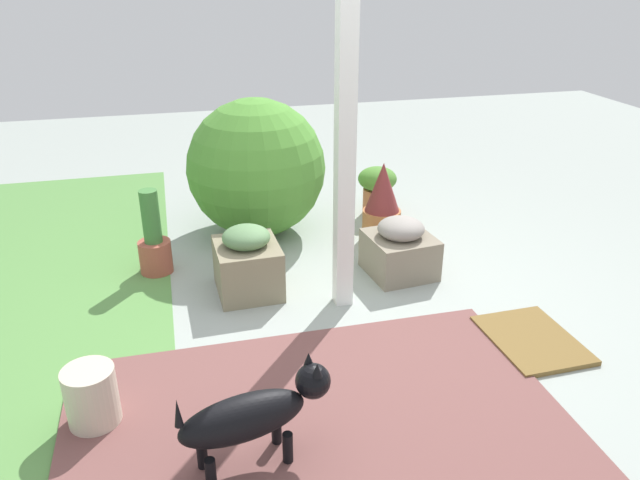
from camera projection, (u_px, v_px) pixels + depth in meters
ground_plane at (338, 316)px, 3.84m from camera, size 12.00×12.00×0.00m
brick_path at (324, 441)px, 2.84m from camera, size 1.80×2.40×0.02m
porch_pillar at (345, 121)px, 3.51m from camera, size 0.11×0.11×2.38m
stone_planter_nearest at (400, 249)px, 4.30m from camera, size 0.49×0.48×0.42m
stone_planter_mid at (248, 263)px, 4.05m from camera, size 0.47×0.42×0.47m
round_shrub at (256, 168)px, 4.82m from camera, size 1.09×1.09×1.09m
terracotta_pot_tall at (154, 244)px, 4.30m from camera, size 0.23×0.23×0.62m
terracotta_pot_spiky at (382, 204)px, 4.77m from camera, size 0.30×0.30×0.64m
terracotta_pot_broad at (377, 187)px, 5.29m from camera, size 0.33×0.33×0.42m
dog at (254, 414)px, 2.61m from camera, size 0.30×0.69×0.47m
ceramic_urn at (92, 397)px, 2.89m from camera, size 0.24×0.24×0.31m
doormat at (532, 340)px, 3.58m from camera, size 0.63×0.49×0.03m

